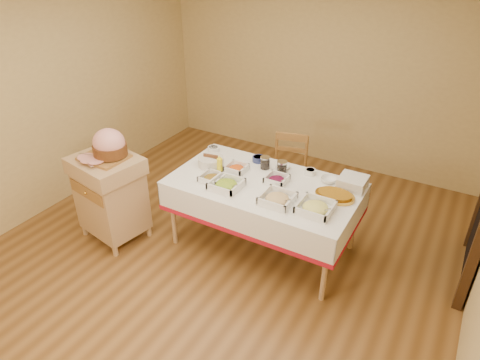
% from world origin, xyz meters
% --- Properties ---
extents(room_shell, '(5.00, 5.00, 5.00)m').
position_xyz_m(room_shell, '(0.00, 0.00, 1.30)').
color(room_shell, brown).
rests_on(room_shell, ground).
extents(dining_table, '(1.82, 1.02, 0.76)m').
position_xyz_m(dining_table, '(0.30, 0.30, 0.60)').
color(dining_table, tan).
rests_on(dining_table, ground).
extents(butcher_cart, '(0.75, 0.66, 0.93)m').
position_xyz_m(butcher_cart, '(-1.15, -0.33, 0.53)').
color(butcher_cart, tan).
rests_on(butcher_cart, ground).
extents(dining_chair, '(0.49, 0.47, 0.90)m').
position_xyz_m(dining_chair, '(0.21, 1.09, 0.46)').
color(dining_chair, olive).
rests_on(dining_chair, ground).
extents(ham_on_board, '(0.46, 0.44, 0.31)m').
position_xyz_m(ham_on_board, '(-1.11, -0.29, 1.06)').
color(ham_on_board, olive).
rests_on(ham_on_board, butcher_cart).
extents(serving_dish_a, '(0.22, 0.21, 0.09)m').
position_xyz_m(serving_dish_a, '(-0.16, 0.09, 0.79)').
color(serving_dish_a, white).
rests_on(serving_dish_a, dining_table).
extents(serving_dish_b, '(0.28, 0.28, 0.11)m').
position_xyz_m(serving_dish_b, '(0.03, 0.04, 0.80)').
color(serving_dish_b, white).
rests_on(serving_dish_b, dining_table).
extents(serving_dish_c, '(0.29, 0.29, 0.12)m').
position_xyz_m(serving_dish_c, '(0.56, 0.05, 0.80)').
color(serving_dish_c, white).
rests_on(serving_dish_c, dining_table).
extents(serving_dish_d, '(0.30, 0.30, 0.11)m').
position_xyz_m(serving_dish_d, '(0.91, 0.09, 0.80)').
color(serving_dish_d, white).
rests_on(serving_dish_d, dining_table).
extents(serving_dish_e, '(0.21, 0.20, 0.10)m').
position_xyz_m(serving_dish_e, '(-0.06, 0.38, 0.79)').
color(serving_dish_e, white).
rests_on(serving_dish_e, dining_table).
extents(serving_dish_f, '(0.21, 0.20, 0.10)m').
position_xyz_m(serving_dish_f, '(0.40, 0.38, 0.79)').
color(serving_dish_f, white).
rests_on(serving_dish_f, dining_table).
extents(small_bowl_left, '(0.13, 0.13, 0.06)m').
position_xyz_m(small_bowl_left, '(-0.50, 0.63, 0.79)').
color(small_bowl_left, white).
rests_on(small_bowl_left, dining_table).
extents(small_bowl_mid, '(0.13, 0.13, 0.06)m').
position_xyz_m(small_bowl_mid, '(0.04, 0.68, 0.79)').
color(small_bowl_mid, navy).
rests_on(small_bowl_mid, dining_table).
extents(small_bowl_right, '(0.11, 0.11, 0.05)m').
position_xyz_m(small_bowl_right, '(0.62, 0.69, 0.79)').
color(small_bowl_right, white).
rests_on(small_bowl_right, dining_table).
extents(bowl_white_imported, '(0.15, 0.15, 0.03)m').
position_xyz_m(bowl_white_imported, '(0.33, 0.65, 0.78)').
color(bowl_white_imported, white).
rests_on(bowl_white_imported, dining_table).
extents(bowl_small_imported, '(0.19, 0.19, 0.05)m').
position_xyz_m(bowl_small_imported, '(0.84, 0.63, 0.78)').
color(bowl_small_imported, white).
rests_on(bowl_small_imported, dining_table).
extents(preserve_jar_left, '(0.10, 0.10, 0.13)m').
position_xyz_m(preserve_jar_left, '(0.17, 0.57, 0.82)').
color(preserve_jar_left, silver).
rests_on(preserve_jar_left, dining_table).
extents(preserve_jar_right, '(0.11, 0.11, 0.13)m').
position_xyz_m(preserve_jar_right, '(0.37, 0.56, 0.82)').
color(preserve_jar_right, silver).
rests_on(preserve_jar_right, dining_table).
extents(mustard_bottle, '(0.06, 0.06, 0.17)m').
position_xyz_m(mustard_bottle, '(-0.20, 0.29, 0.84)').
color(mustard_bottle, yellow).
rests_on(mustard_bottle, dining_table).
extents(bread_basket, '(0.27, 0.27, 0.12)m').
position_xyz_m(bread_basket, '(-0.34, 0.34, 0.81)').
color(bread_basket, silver).
rests_on(bread_basket, dining_table).
extents(plate_stack, '(0.25, 0.25, 0.11)m').
position_xyz_m(plate_stack, '(1.06, 0.65, 0.81)').
color(plate_stack, white).
rests_on(plate_stack, dining_table).
extents(brass_platter, '(0.37, 0.27, 0.05)m').
position_xyz_m(brass_platter, '(0.98, 0.39, 0.78)').
color(brass_platter, gold).
rests_on(brass_platter, dining_table).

